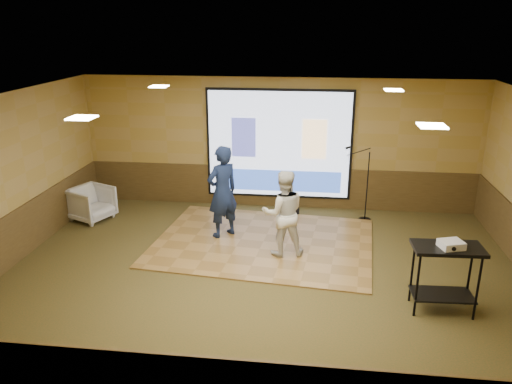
# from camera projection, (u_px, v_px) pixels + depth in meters

# --- Properties ---
(ground) EXTENTS (9.00, 9.00, 0.00)m
(ground) POSITION_uv_depth(u_px,v_px,m) (262.00, 276.00, 8.58)
(ground) COLOR #333C1B
(ground) RESTS_ON ground
(room_shell) EXTENTS (9.04, 7.04, 3.02)m
(room_shell) POSITION_uv_depth(u_px,v_px,m) (263.00, 158.00, 7.90)
(room_shell) COLOR #A88A46
(room_shell) RESTS_ON ground
(wainscot_back) EXTENTS (9.00, 0.04, 0.95)m
(wainscot_back) POSITION_uv_depth(u_px,v_px,m) (278.00, 187.00, 11.70)
(wainscot_back) COLOR #443216
(wainscot_back) RESTS_ON ground
(wainscot_left) EXTENTS (0.04, 7.00, 0.95)m
(wainscot_left) POSITION_uv_depth(u_px,v_px,m) (14.00, 238.00, 8.94)
(wainscot_left) COLOR #443216
(wainscot_left) RESTS_ON ground
(projector_screen) EXTENTS (3.32, 0.06, 2.52)m
(projector_screen) POSITION_uv_depth(u_px,v_px,m) (279.00, 146.00, 11.33)
(projector_screen) COLOR black
(projector_screen) RESTS_ON room_shell
(downlight_nw) EXTENTS (0.32, 0.32, 0.02)m
(downlight_nw) POSITION_uv_depth(u_px,v_px,m) (159.00, 86.00, 9.56)
(downlight_nw) COLOR #FFEBBF
(downlight_nw) RESTS_ON room_shell
(downlight_ne) EXTENTS (0.32, 0.32, 0.02)m
(downlight_ne) POSITION_uv_depth(u_px,v_px,m) (394.00, 90.00, 9.06)
(downlight_ne) COLOR #FFEBBF
(downlight_ne) RESTS_ON room_shell
(downlight_sw) EXTENTS (0.32, 0.32, 0.02)m
(downlight_sw) POSITION_uv_depth(u_px,v_px,m) (82.00, 118.00, 6.46)
(downlight_sw) COLOR #FFEBBF
(downlight_sw) RESTS_ON room_shell
(downlight_se) EXTENTS (0.32, 0.32, 0.02)m
(downlight_se) POSITION_uv_depth(u_px,v_px,m) (432.00, 126.00, 5.96)
(downlight_se) COLOR #FFEBBF
(downlight_se) RESTS_ON room_shell
(dance_floor) EXTENTS (4.48, 3.59, 0.03)m
(dance_floor) POSITION_uv_depth(u_px,v_px,m) (263.00, 242.00, 9.87)
(dance_floor) COLOR olive
(dance_floor) RESTS_ON ground
(player_left) EXTENTS (0.80, 0.80, 1.86)m
(player_left) POSITION_uv_depth(u_px,v_px,m) (222.00, 192.00, 9.85)
(player_left) COLOR #152143
(player_left) RESTS_ON dance_floor
(player_right) EXTENTS (0.90, 0.77, 1.62)m
(player_right) POSITION_uv_depth(u_px,v_px,m) (283.00, 213.00, 9.08)
(player_right) COLOR silver
(player_right) RESTS_ON dance_floor
(av_table) EXTENTS (1.00, 0.53, 1.06)m
(av_table) POSITION_uv_depth(u_px,v_px,m) (446.00, 265.00, 7.33)
(av_table) COLOR black
(av_table) RESTS_ON ground
(projector) EXTENTS (0.39, 0.35, 0.11)m
(projector) POSITION_uv_depth(u_px,v_px,m) (451.00, 244.00, 7.17)
(projector) COLOR white
(projector) RESTS_ON av_table
(mic_stand) EXTENTS (0.65, 0.27, 1.66)m
(mic_stand) POSITION_uv_depth(u_px,v_px,m) (364.00, 199.00, 10.86)
(mic_stand) COLOR black
(mic_stand) RESTS_ON ground
(banquet_chair) EXTENTS (1.07, 1.05, 0.74)m
(banquet_chair) POSITION_uv_depth(u_px,v_px,m) (92.00, 203.00, 10.93)
(banquet_chair) COLOR gray
(banquet_chair) RESTS_ON ground
(duffel_bag) EXTENTS (0.47, 0.38, 0.26)m
(duffel_bag) POSITION_uv_depth(u_px,v_px,m) (289.00, 209.00, 11.27)
(duffel_bag) COLOR black
(duffel_bag) RESTS_ON ground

